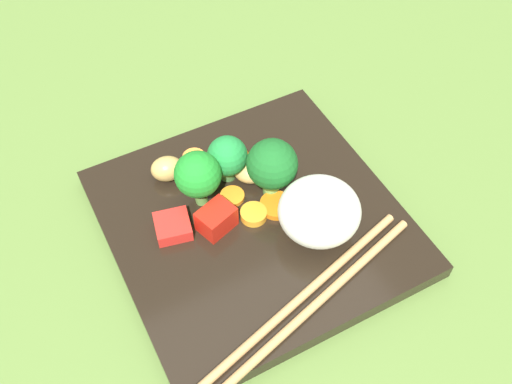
{
  "coord_description": "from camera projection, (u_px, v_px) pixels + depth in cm",
  "views": [
    {
      "loc": [
        27.95,
        -14.18,
        45.14
      ],
      "look_at": [
        -1.05,
        0.79,
        3.61
      ],
      "focal_mm": 41.25,
      "sensor_mm": 36.0,
      "label": 1
    }
  ],
  "objects": [
    {
      "name": "rice_mound",
      "position": [
        319.0,
        211.0,
        0.5
      ],
      "size": [
        9.52,
        9.65,
        5.77
      ],
      "primitive_type": "ellipsoid",
      "rotation": [
        0.0,
        0.0,
        1.04
      ],
      "color": "white",
      "rests_on": "square_plate"
    },
    {
      "name": "carrot_slice_4",
      "position": [
        234.0,
        158.0,
        0.58
      ],
      "size": [
        4.17,
        4.17,
        0.48
      ],
      "primitive_type": "cylinder",
      "rotation": [
        0.0,
        0.0,
        5.84
      ],
      "color": "orange",
      "rests_on": "square_plate"
    },
    {
      "name": "broccoli_floret_1",
      "position": [
        272.0,
        165.0,
        0.52
      ],
      "size": [
        4.63,
        4.63,
        6.63
      ],
      "color": "#72B156",
      "rests_on": "square_plate"
    },
    {
      "name": "ground_plane",
      "position": [
        254.0,
        233.0,
        0.56
      ],
      "size": [
        110.0,
        110.0,
        2.0
      ],
      "primitive_type": "cube",
      "color": "#5A7A36"
    },
    {
      "name": "carrot_slice_5",
      "position": [
        252.0,
        219.0,
        0.53
      ],
      "size": [
        3.03,
        3.03,
        0.78
      ],
      "primitive_type": "cylinder",
      "rotation": [
        0.0,
        0.0,
        2.86
      ],
      "color": "orange",
      "rests_on": "square_plate"
    },
    {
      "name": "broccoli_floret_2",
      "position": [
        198.0,
        175.0,
        0.52
      ],
      "size": [
        4.28,
        4.28,
        5.77
      ],
      "color": "#6AA347",
      "rests_on": "square_plate"
    },
    {
      "name": "chopstick_pair",
      "position": [
        303.0,
        305.0,
        0.48
      ],
      "size": [
        8.55,
        23.6,
        0.73
      ],
      "rotation": [
        0.0,
        0.0,
        1.86
      ],
      "color": "tan",
      "rests_on": "square_plate"
    },
    {
      "name": "broccoli_floret_0",
      "position": [
        223.0,
        159.0,
        0.54
      ],
      "size": [
        3.79,
        3.79,
        5.02
      ],
      "color": "#559745",
      "rests_on": "square_plate"
    },
    {
      "name": "square_plate",
      "position": [
        254.0,
        222.0,
        0.54
      ],
      "size": [
        25.67,
        25.67,
        1.61
      ],
      "primitive_type": "cube",
      "rotation": [
        0.0,
        0.0,
        0.01
      ],
      "color": "black",
      "rests_on": "ground_plane"
    },
    {
      "name": "pepper_chunk_0",
      "position": [
        173.0,
        226.0,
        0.52
      ],
      "size": [
        3.63,
        3.64,
        1.29
      ],
      "primitive_type": "cube",
      "rotation": [
        0.0,
        0.0,
        2.94
      ],
      "color": "red",
      "rests_on": "square_plate"
    },
    {
      "name": "carrot_slice_0",
      "position": [
        277.0,
        206.0,
        0.54
      ],
      "size": [
        4.32,
        4.32,
        0.62
      ],
      "primitive_type": "cylinder",
      "rotation": [
        0.0,
        0.0,
        3.93
      ],
      "color": "orange",
      "rests_on": "square_plate"
    },
    {
      "name": "chicken_piece_0",
      "position": [
        248.0,
        170.0,
        0.56
      ],
      "size": [
        4.1,
        3.78,
        2.13
      ],
      "primitive_type": "ellipsoid",
      "rotation": [
        0.0,
        0.0,
        3.5
      ],
      "color": "tan",
      "rests_on": "square_plate"
    },
    {
      "name": "pepper_chunk_1",
      "position": [
        216.0,
        219.0,
        0.52
      ],
      "size": [
        3.33,
        3.79,
        2.31
      ],
      "primitive_type": "cube",
      "rotation": [
        0.0,
        0.0,
        5.05
      ],
      "color": "red",
      "rests_on": "square_plate"
    },
    {
      "name": "chicken_piece_1",
      "position": [
        167.0,
        169.0,
        0.56
      ],
      "size": [
        3.17,
        3.64,
        2.43
      ],
      "primitive_type": "ellipsoid",
      "rotation": [
        0.0,
        0.0,
        4.44
      ],
      "color": "tan",
      "rests_on": "square_plate"
    },
    {
      "name": "carrot_slice_1",
      "position": [
        232.0,
        196.0,
        0.55
      ],
      "size": [
        2.94,
        2.94,
        0.43
      ],
      "primitive_type": "cylinder",
      "rotation": [
        0.0,
        0.0,
        1.22
      ],
      "color": "orange",
      "rests_on": "square_plate"
    },
    {
      "name": "carrot_slice_2",
      "position": [
        194.0,
        158.0,
        0.58
      ],
      "size": [
        2.64,
        2.64,
        0.52
      ],
      "primitive_type": "cylinder",
      "rotation": [
        0.0,
        0.0,
        4.91
      ],
      "color": "orange",
      "rests_on": "square_plate"
    },
    {
      "name": "carrot_slice_3",
      "position": [
        198.0,
        175.0,
        0.56
      ],
      "size": [
        3.17,
        3.17,
        0.8
      ],
      "primitive_type": "cylinder",
      "rotation": [
        0.0,
        0.0,
        2.48
      ],
      "color": "#FA9D34",
      "rests_on": "square_plate"
    }
  ]
}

